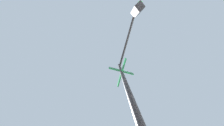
{
  "coord_description": "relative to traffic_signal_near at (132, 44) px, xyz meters",
  "views": [
    {
      "loc": [
        -6.33,
        -6.89,
        1.11
      ],
      "look_at": [
        -6.7,
        -7.23,
        3.99
      ],
      "focal_mm": 16.07,
      "sensor_mm": 36.0,
      "label": 1
    }
  ],
  "objects": [
    {
      "name": "traffic_signal_near",
      "position": [
        0.0,
        0.0,
        0.0
      ],
      "size": [
        1.93,
        2.72,
        6.15
      ],
      "color": "black",
      "rests_on": "ground_plane"
    }
  ]
}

